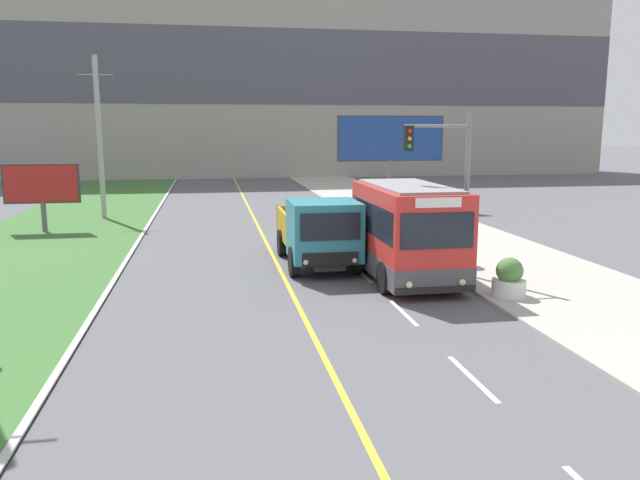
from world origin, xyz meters
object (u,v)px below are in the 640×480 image
object	(u,v)px
dump_truck	(320,234)
billboard_large	(390,141)
planter_round_near	(509,279)
billboard_small	(42,185)
city_bus	(407,233)
planter_round_second	(460,251)
traffic_light_mast	(448,174)
utility_pole_far	(99,137)
planter_round_third	(420,232)

from	to	relation	value
dump_truck	billboard_large	world-z (taller)	billboard_large
dump_truck	planter_round_near	world-z (taller)	dump_truck
billboard_small	planter_round_near	xyz separation A→B (m)	(16.61, -15.06, -1.68)
city_bus	planter_round_second	size ratio (longest dim) A/B	4.77
traffic_light_mast	planter_round_near	xyz separation A→B (m)	(0.93, -2.78, -2.90)
billboard_large	planter_round_second	bearing A→B (deg)	-97.19
utility_pole_far	planter_round_near	xyz separation A→B (m)	(14.50, -19.32, -3.88)
billboard_small	planter_round_second	world-z (taller)	billboard_small
traffic_light_mast	billboard_large	world-z (taller)	billboard_large
traffic_light_mast	planter_round_third	distance (m)	6.33
utility_pole_far	planter_round_third	bearing A→B (deg)	-36.94
traffic_light_mast	billboard_small	bearing A→B (deg)	141.92
dump_truck	billboard_small	xyz separation A→B (m)	(-11.77, 10.21, 0.98)
utility_pole_far	planter_round_third	world-z (taller)	utility_pole_far
dump_truck	planter_round_near	xyz separation A→B (m)	(4.84, -4.84, -0.70)
utility_pole_far	planter_round_near	world-z (taller)	utility_pole_far
planter_round_second	city_bus	bearing A→B (deg)	-149.06
dump_truck	utility_pole_far	bearing A→B (deg)	123.74
traffic_light_mast	city_bus	bearing A→B (deg)	-175.44
dump_truck	billboard_small	world-z (taller)	billboard_small
billboard_large	billboard_small	distance (m)	19.61
planter_round_near	planter_round_second	size ratio (longest dim) A/B	0.99
planter_round_near	planter_round_second	xyz separation A→B (m)	(0.19, 4.16, 0.01)
dump_truck	utility_pole_far	size ratio (longest dim) A/B	0.70
billboard_large	billboard_small	xyz separation A→B (m)	(-18.82, -5.13, -1.96)
dump_truck	utility_pole_far	world-z (taller)	utility_pole_far
city_bus	billboard_small	distance (m)	18.93
utility_pole_far	billboard_large	bearing A→B (deg)	2.99
city_bus	utility_pole_far	size ratio (longest dim) A/B	0.63
planter_round_third	utility_pole_far	bearing A→B (deg)	143.06
utility_pole_far	planter_round_near	bearing A→B (deg)	-53.10
utility_pole_far	planter_round_second	world-z (taller)	utility_pole_far
dump_truck	traffic_light_mast	size ratio (longest dim) A/B	1.14
billboard_small	planter_round_third	bearing A→B (deg)	-21.93
dump_truck	billboard_small	distance (m)	15.61
city_bus	traffic_light_mast	bearing A→B (deg)	4.56
planter_round_second	planter_round_third	distance (m)	4.17
utility_pole_far	traffic_light_mast	size ratio (longest dim) A/B	1.62
dump_truck	traffic_light_mast	bearing A→B (deg)	-27.91
planter_round_near	planter_round_third	size ratio (longest dim) A/B	0.93
traffic_light_mast	billboard_small	size ratio (longest dim) A/B	1.56
dump_truck	utility_pole_far	distance (m)	17.69
traffic_light_mast	utility_pole_far	bearing A→B (deg)	129.37
planter_round_near	planter_round_third	distance (m)	8.33
billboard_small	utility_pole_far	bearing A→B (deg)	63.72
utility_pole_far	traffic_light_mast	world-z (taller)	utility_pole_far
utility_pole_far	billboard_large	distance (m)	16.74
city_bus	billboard_large	size ratio (longest dim) A/B	0.85
planter_round_near	planter_round_third	xyz separation A→B (m)	(0.11, 8.33, 0.04)
dump_truck	planter_round_second	bearing A→B (deg)	-7.70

